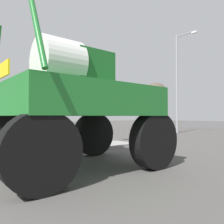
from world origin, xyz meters
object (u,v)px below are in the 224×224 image
at_px(oversize_sprayer, 76,104).
at_px(traffic_signal_near_left, 103,98).
at_px(streetlight_far_left, 178,79).
at_px(bare_tree_left, 155,93).

relative_size(oversize_sprayer, traffic_signal_near_left, 1.45).
xyz_separation_m(oversize_sprayer, streetlight_far_left, (-6.55, 15.07, 3.26)).
bearing_deg(bare_tree_left, traffic_signal_near_left, -63.81).
distance_m(streetlight_far_left, bare_tree_left, 3.91).
height_order(traffic_signal_near_left, streetlight_far_left, streetlight_far_left).
distance_m(oversize_sprayer, traffic_signal_near_left, 6.34).
relative_size(traffic_signal_near_left, bare_tree_left, 0.68).
bearing_deg(bare_tree_left, oversize_sprayer, -57.57).
height_order(traffic_signal_near_left, bare_tree_left, bare_tree_left).
relative_size(traffic_signal_near_left, streetlight_far_left, 0.39).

